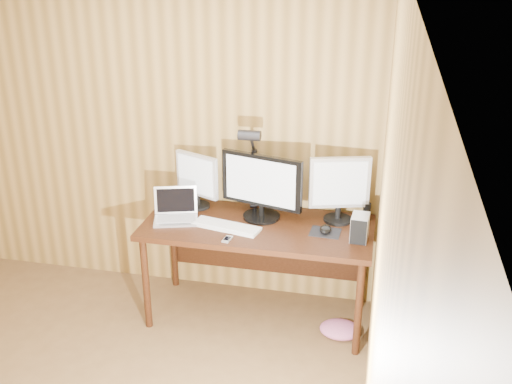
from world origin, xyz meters
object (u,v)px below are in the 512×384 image
(keyboard, at_px, (226,226))
(monitor_left, at_px, (197,179))
(speaker, at_px, (367,212))
(desk_lamp, at_px, (252,157))
(phone, at_px, (227,239))
(monitor_right, at_px, (339,187))
(desk, at_px, (260,236))
(monitor_center, at_px, (262,186))
(mouse, at_px, (325,229))
(laptop, at_px, (176,211))
(hard_drive, at_px, (360,228))

(keyboard, bearing_deg, monitor_left, 147.15)
(speaker, relative_size, desk_lamp, 0.19)
(desk_lamp, bearing_deg, monitor_left, -175.43)
(phone, bearing_deg, monitor_right, 40.77)
(desk, xyz_separation_m, monitor_center, (0.00, 0.05, 0.37))
(mouse, bearing_deg, desk_lamp, 172.35)
(desk, distance_m, keyboard, 0.29)
(keyboard, bearing_deg, desk_lamp, 82.61)
(mouse, bearing_deg, laptop, -164.51)
(hard_drive, height_order, phone, hard_drive)
(laptop, distance_m, desk_lamp, 0.66)
(hard_drive, bearing_deg, speaker, 88.03)
(desk, bearing_deg, monitor_left, 164.80)
(hard_drive, height_order, speaker, hard_drive)
(phone, bearing_deg, laptop, 158.46)
(monitor_right, distance_m, speaker, 0.28)
(desk, distance_m, desk_lamp, 0.57)
(monitor_right, bearing_deg, mouse, -123.14)
(laptop, bearing_deg, desk_lamp, 8.94)
(monitor_right, bearing_deg, desk, 176.53)
(monitor_center, xyz_separation_m, speaker, (0.73, 0.12, -0.18))
(monitor_left, xyz_separation_m, hard_drive, (1.20, -0.28, -0.13))
(monitor_center, distance_m, hard_drive, 0.75)
(phone, bearing_deg, monitor_left, 134.05)
(mouse, relative_size, phone, 1.20)
(keyboard, bearing_deg, hard_drive, 13.01)
(monitor_right, bearing_deg, laptop, 174.75)
(monitor_left, height_order, laptop, monitor_left)
(desk, distance_m, monitor_center, 0.37)
(monitor_right, xyz_separation_m, speaker, (0.20, 0.06, -0.19))
(laptop, relative_size, keyboard, 0.72)
(speaker, bearing_deg, phone, -150.16)
(monitor_center, xyz_separation_m, monitor_left, (-0.50, 0.08, -0.03))
(speaker, bearing_deg, desk_lamp, -178.62)
(desk, xyz_separation_m, keyboard, (-0.20, -0.16, 0.13))
(keyboard, xyz_separation_m, hard_drive, (0.90, 0.01, 0.08))
(keyboard, relative_size, hard_drive, 2.83)
(monitor_right, xyz_separation_m, keyboard, (-0.74, -0.28, -0.24))
(monitor_left, distance_m, hard_drive, 1.24)
(keyboard, bearing_deg, mouse, 18.09)
(monitor_right, distance_m, keyboard, 0.83)
(monitor_right, relative_size, mouse, 4.00)
(desk, height_order, speaker, speaker)
(desk, distance_m, speaker, 0.78)
(monitor_left, relative_size, hard_drive, 2.36)
(monitor_center, distance_m, phone, 0.48)
(desk, bearing_deg, phone, -113.76)
(monitor_left, height_order, phone, monitor_left)
(monitor_left, bearing_deg, monitor_right, 22.06)
(monitor_left, height_order, hard_drive, monitor_left)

